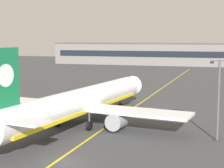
{
  "coord_description": "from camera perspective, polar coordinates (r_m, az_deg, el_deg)",
  "views": [
    {
      "loc": [
        15.14,
        -32.39,
        12.57
      ],
      "look_at": [
        0.79,
        14.47,
        6.37
      ],
      "focal_mm": 57.61,
      "sensor_mm": 36.0,
      "label": 1
    }
  ],
  "objects": [
    {
      "name": "terminal_building",
      "position": [
        171.72,
        13.55,
        4.58
      ],
      "size": [
        140.61,
        12.4,
        10.53
      ],
      "color": "slate",
      "rests_on": "ground"
    },
    {
      "name": "taxiway_centreline",
      "position": [
        65.42,
        3.33,
        -3.87
      ],
      "size": [
        5.12,
        179.94,
        0.01
      ],
      "primitive_type": "cube",
      "rotation": [
        0.0,
        0.0,
        -0.03
      ],
      "color": "yellow",
      "rests_on": "ground"
    },
    {
      "name": "airliner_foreground",
      "position": [
        52.08,
        -5.17,
        -2.99
      ],
      "size": [
        32.36,
        41.44,
        11.65
      ],
      "color": "white",
      "rests_on": "ground"
    },
    {
      "name": "ground_plane",
      "position": [
        37.9,
        -7.74,
        -12.22
      ],
      "size": [
        400.0,
        400.0,
        0.0
      ],
      "primitive_type": "plane",
      "color": "#3D3D3F"
    },
    {
      "name": "apron_lamp_post",
      "position": [
        45.75,
        16.53,
        -2.22
      ],
      "size": [
        2.24,
        0.9,
        10.06
      ],
      "color": "#515156",
      "rests_on": "ground"
    }
  ]
}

